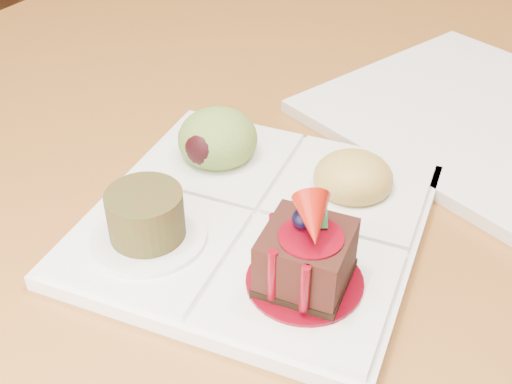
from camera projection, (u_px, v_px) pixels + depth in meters
The scene contains 3 objects.
dining_table at pixel (336, 162), 0.69m from camera, with size 1.00×1.80×0.75m.
sampler_plate at pixel (256, 206), 0.49m from camera, with size 0.27×0.27×0.10m.
second_plate at pixel (479, 116), 0.62m from camera, with size 0.27×0.27×0.01m, color white.
Camera 1 is at (0.22, -0.53, 1.07)m, focal length 45.00 mm.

